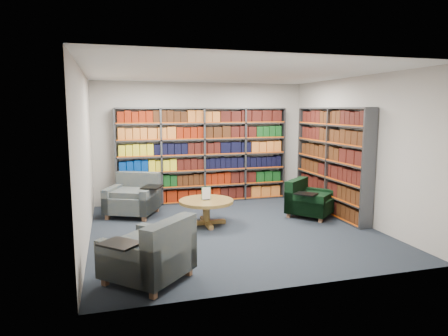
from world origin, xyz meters
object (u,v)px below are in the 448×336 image
object	(u,v)px
chair_teal_left	(134,198)
chair_teal_front	(153,256)
chair_green_right	(307,201)
coffee_table	(206,205)

from	to	relation	value
chair_teal_left	chair_teal_front	bearing A→B (deg)	-89.60
chair_green_right	chair_teal_front	bearing A→B (deg)	-145.15
chair_teal_front	coffee_table	world-z (taller)	chair_teal_front
chair_green_right	coffee_table	bearing A→B (deg)	-177.94
chair_green_right	coffee_table	world-z (taller)	chair_green_right
chair_green_right	coffee_table	distance (m)	2.15
chair_green_right	coffee_table	size ratio (longest dim) A/B	1.12
chair_teal_left	coffee_table	bearing A→B (deg)	-42.90
chair_green_right	coffee_table	xyz separation A→B (m)	(-2.15, -0.08, 0.09)
chair_teal_left	chair_green_right	bearing A→B (deg)	-17.79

